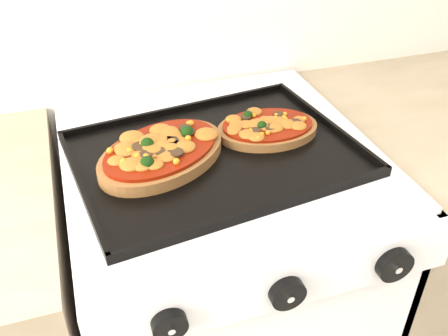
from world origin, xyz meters
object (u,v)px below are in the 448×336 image
object	(u,v)px
stove	(221,303)
pizza_left	(162,151)
pizza_right	(268,127)
baking_tray	(216,153)

from	to	relation	value
stove	pizza_left	distance (m)	0.50
pizza_right	baking_tray	bearing A→B (deg)	-162.73
stove	pizza_left	world-z (taller)	pizza_left
pizza_left	pizza_right	world-z (taller)	pizza_left
pizza_right	pizza_left	bearing A→B (deg)	-172.93
stove	baking_tray	size ratio (longest dim) A/B	1.77
pizza_left	pizza_right	distance (m)	0.22
baking_tray	pizza_left	size ratio (longest dim) A/B	1.97
baking_tray	pizza_left	world-z (taller)	pizza_left
baking_tray	pizza_right	xyz separation A→B (m)	(0.12, 0.04, 0.01)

